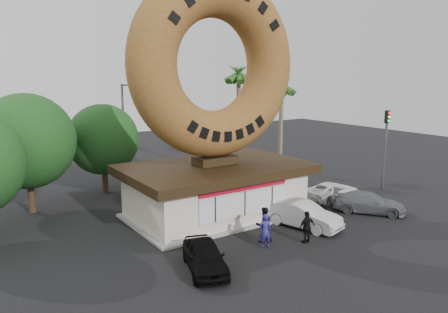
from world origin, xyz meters
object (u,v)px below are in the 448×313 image
person_left (265,231)px  person_right (307,227)px  giant_donut (215,65)px  car_white (332,191)px  person_center (264,224)px  car_grey (369,203)px  car_silver (303,215)px  street_lamp (126,130)px  car_black (205,256)px  donut_shop (215,188)px  traffic_signal (386,140)px

person_left → person_right: person_left is taller
giant_donut → car_white: size_ratio=2.52×
person_center → car_grey: person_center is taller
person_center → car_silver: bearing=-159.8°
street_lamp → person_center: 15.58m
person_left → person_center: bearing=-101.8°
car_black → car_silver: (7.68, 1.62, 0.06)m
car_black → car_grey: car_black is taller
person_center → giant_donut: bearing=-79.8°
car_black → car_grey: size_ratio=0.90×
car_silver → street_lamp: bearing=93.1°
car_silver → person_center: bearing=172.1°
donut_shop → person_left: 5.81m
car_white → car_black: bearing=106.1°
street_lamp → car_silver: size_ratio=1.76×
person_right → car_black: bearing=1.3°
street_lamp → car_grey: (10.37, -15.04, -3.83)m
street_lamp → person_left: street_lamp is taller
traffic_signal → person_left: traffic_signal is taller
person_right → car_grey: (6.94, 1.45, -0.22)m
giant_donut → car_white: bearing=-10.7°
donut_shop → car_grey: 9.95m
donut_shop → person_center: (-0.22, -5.08, -0.81)m
donut_shop → giant_donut: giant_donut is taller
car_black → street_lamp: bearing=99.4°
person_left → person_center: (0.42, 0.63, 0.06)m
street_lamp → person_right: (3.43, -16.49, -3.61)m
car_grey → car_white: 3.38m
giant_donut → person_left: size_ratio=6.12×
street_lamp → person_center: street_lamp is taller
donut_shop → car_grey: size_ratio=2.50×
person_right → car_grey: person_right is taller
donut_shop → car_white: 9.01m
car_grey → car_white: size_ratio=1.03×
street_lamp → car_black: (-2.75, -16.27, -3.80)m
donut_shop → person_right: bearing=-76.3°
car_grey → street_lamp: bearing=87.0°
traffic_signal → car_grey: bearing=-151.1°
giant_donut → person_center: bearing=-92.4°
street_lamp → car_grey: street_lamp is taller
person_right → traffic_signal: bearing=-156.8°
car_black → car_white: (13.39, 4.60, -0.08)m
traffic_signal → car_grey: traffic_signal is taller
person_center → car_grey: 8.74m
donut_shop → person_left: donut_shop is taller
car_white → person_left: bearing=110.4°
street_lamp → traffic_signal: (15.86, -12.01, -0.61)m
giant_donut → car_black: giant_donut is taller
person_right → car_grey: bearing=-164.9°
person_center → person_left: bearing=68.8°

